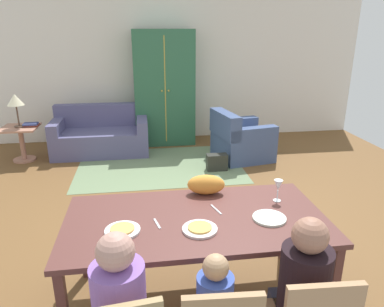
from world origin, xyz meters
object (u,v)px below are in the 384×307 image
Objects in this scene: plate_near_man at (123,230)px; armoire at (164,88)px; plate_near_child at (200,229)px; table_lamp at (15,101)px; person_woman at (299,301)px; cat at (206,185)px; book_upper at (31,124)px; plate_near_woman at (269,218)px; book_lower at (32,125)px; couch at (101,136)px; side_table at (21,139)px; handbag at (217,162)px; dining_table at (196,225)px; wine_glass at (278,186)px; armchair at (240,140)px.

plate_near_man is 0.12× the size of armoire.
table_lamp is (-2.35, 3.85, 0.24)m from plate_near_child.
person_woman reaches higher than cat.
table_lamp is 0.42m from book_upper.
plate_near_woman is 4.68m from book_lower.
armoire is (-0.07, 3.96, 0.20)m from cat.
plate_near_woman is 0.15× the size of couch.
plate_near_man is 0.43× the size of side_table.
armoire is at bearing 89.05° from plate_near_child.
table_lamp is (-1.82, 3.79, 0.24)m from plate_near_man.
side_table is (-2.35, 3.85, -0.39)m from plate_near_child.
plate_near_man is at bearing -135.10° from cat.
side_table is (-2.89, 3.77, -0.39)m from plate_near_woman.
plate_near_child reaches higher than handbag.
plate_near_child is at bearing -58.58° from side_table.
cat is at bearing 69.46° from dining_table.
book_lower reaches higher than handbag.
book_upper reaches higher than book_lower.
handbag is (0.23, 2.87, -0.64)m from plate_near_woman.
plate_near_woman is at bearing -54.59° from book_lower.
plate_near_woman is 4.66m from book_upper.
wine_glass is at bearing 27.03° from plate_near_child.
plate_near_child is 0.54m from plate_near_woman.
armoire is at bearing 15.81° from table_lamp.
armoire is (-0.63, 4.18, 0.16)m from wine_glass.
book_upper is at bearing -163.35° from armoire.
book_upper is (0.17, 0.01, 0.24)m from side_table.
person_woman is (0.54, -0.51, -0.26)m from plate_near_child.
cat is 3.78m from couch.
plate_near_child is at bearing 136.96° from person_woman.
book_lower is (-1.08, -0.22, 0.29)m from couch.
plate_near_child reaches higher than side_table.
person_woman is at bearing -58.33° from book_lower.
wine_glass reaches higher than dining_table.
table_lamp reaches higher than cat.
armoire is 3.62× the size of side_table.
person_woman is 5.10m from armoire.
table_lamp is 1.69× the size of handbag.
dining_table is 8.91× the size of book_upper.
side_table is at bearing 163.90° from handbag.
book_upper is at bearing 120.58° from dining_table.
dining_table is 0.89m from person_woman.
plate_near_woman is 0.46× the size of table_lamp.
book_upper is (-0.01, -0.02, 0.03)m from book_lower.
cat reaches higher than plate_near_man.
cat is (0.15, 0.58, 0.08)m from plate_near_child.
table_lamp is at bearing 180.00° from side_table.
plate_near_man is 0.78× the size of cat.
couch is at bearing 164.15° from armchair.
cat is 1.45× the size of book_upper.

